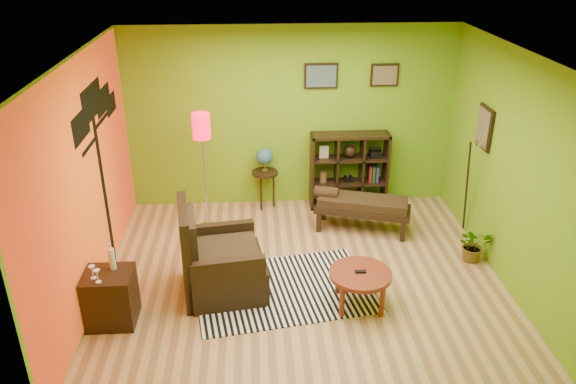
{
  "coord_description": "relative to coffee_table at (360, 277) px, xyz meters",
  "views": [
    {
      "loc": [
        -0.56,
        -5.96,
        4.01
      ],
      "look_at": [
        -0.16,
        0.34,
        1.05
      ],
      "focal_mm": 35.0,
      "sensor_mm": 36.0,
      "label": 1
    }
  ],
  "objects": [
    {
      "name": "potted_plant",
      "position": [
        1.69,
        0.87,
        -0.2
      ],
      "size": [
        0.43,
        0.48,
        0.36
      ],
      "primitive_type": "imported",
      "rotation": [
        0.0,
        0.0,
        0.03
      ],
      "color": "#26661E",
      "rests_on": "ground"
    },
    {
      "name": "coffee_table",
      "position": [
        0.0,
        0.0,
        0.0
      ],
      "size": [
        0.72,
        0.72,
        0.46
      ],
      "color": "maroon",
      "rests_on": "ground"
    },
    {
      "name": "ground",
      "position": [
        -0.61,
        0.59,
        -0.38
      ],
      "size": [
        5.0,
        5.0,
        0.0
      ],
      "primitive_type": "plane",
      "color": "tan",
      "rests_on": "ground"
    },
    {
      "name": "side_cabinet",
      "position": [
        -2.81,
        -0.13,
        -0.06
      ],
      "size": [
        0.53,
        0.48,
        0.94
      ],
      "color": "black",
      "rests_on": "ground"
    },
    {
      "name": "zebra_rug",
      "position": [
        -0.87,
        0.36,
        -0.38
      ],
      "size": [
        2.34,
        1.78,
        0.01
      ],
      "primitive_type": "cube",
      "rotation": [
        0.0,
        0.0,
        0.17
      ],
      "color": "white",
      "rests_on": "ground"
    },
    {
      "name": "armchair",
      "position": [
        -1.65,
        0.4,
        -0.03
      ],
      "size": [
        1.09,
        1.09,
        1.17
      ],
      "color": "black",
      "rests_on": "ground"
    },
    {
      "name": "globe_table",
      "position": [
        -1.03,
        2.64,
        0.37
      ],
      "size": [
        0.41,
        0.41,
        0.99
      ],
      "color": "black",
      "rests_on": "ground"
    },
    {
      "name": "cube_shelf",
      "position": [
        0.3,
        2.62,
        0.22
      ],
      "size": [
        1.2,
        0.35,
        1.2
      ],
      "color": "black",
      "rests_on": "ground"
    },
    {
      "name": "floor_lamp",
      "position": [
        -1.9,
        2.02,
        1.04
      ],
      "size": [
        0.26,
        0.26,
        1.75
      ],
      "color": "silver",
      "rests_on": "ground"
    },
    {
      "name": "bench",
      "position": [
        0.33,
        1.81,
        0.02
      ],
      "size": [
        1.45,
        0.86,
        0.63
      ],
      "color": "black",
      "rests_on": "ground"
    },
    {
      "name": "room_shell",
      "position": [
        -0.71,
        0.61,
        1.42
      ],
      "size": [
        5.04,
        4.54,
        2.82
      ],
      "color": "#69A216",
      "rests_on": "ground"
    }
  ]
}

